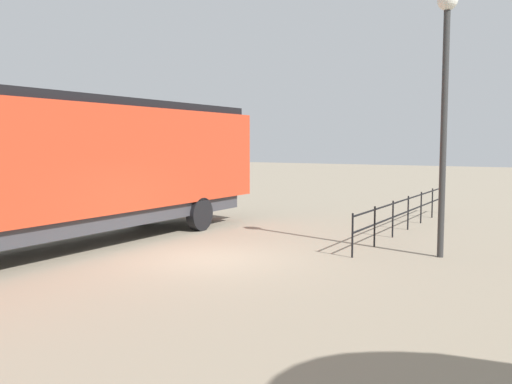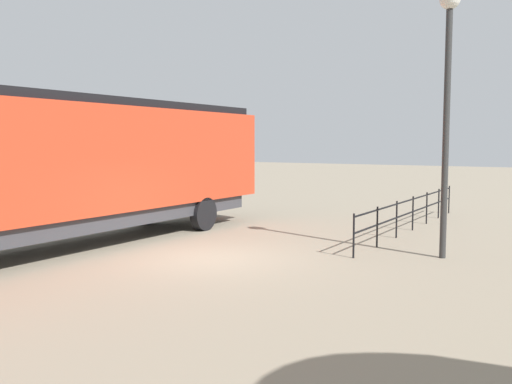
# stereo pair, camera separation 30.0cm
# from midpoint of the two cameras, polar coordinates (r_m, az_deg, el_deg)

# --- Properties ---
(ground_plane) EXTENTS (120.00, 120.00, 0.00)m
(ground_plane) POSITION_cam_midpoint_polar(r_m,az_deg,el_deg) (14.20, -4.06, -6.76)
(ground_plane) COLOR gray
(locomotive) EXTENTS (2.84, 16.58, 4.15)m
(locomotive) POSITION_cam_midpoint_polar(r_m,az_deg,el_deg) (15.81, -19.24, 2.70)
(locomotive) COLOR red
(locomotive) RESTS_ON ground_plane
(lamp_post) EXTENTS (0.50, 0.50, 6.63)m
(lamp_post) POSITION_cam_midpoint_polar(r_m,az_deg,el_deg) (14.85, 19.48, 11.15)
(lamp_post) COLOR #2D2D2D
(lamp_post) RESTS_ON ground_plane
(platform_fence) EXTENTS (0.05, 10.55, 1.13)m
(platform_fence) POSITION_cam_midpoint_polar(r_m,az_deg,el_deg) (19.28, 16.11, -1.61)
(platform_fence) COLOR black
(platform_fence) RESTS_ON ground_plane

